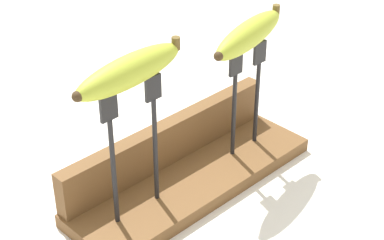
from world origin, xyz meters
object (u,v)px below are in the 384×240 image
object	(u,v)px
fork_stand_right	(246,90)
banana_raised_left	(130,71)
banana_raised_right	(249,34)

from	to	relation	value
fork_stand_right	banana_raised_left	xyz separation A→B (m)	(-0.23, -0.00, 0.12)
banana_raised_left	banana_raised_right	xyz separation A→B (m)	(0.23, -0.00, -0.02)
fork_stand_right	banana_raised_right	xyz separation A→B (m)	(-0.00, -0.00, 0.09)
fork_stand_right	banana_raised_right	distance (m)	0.09
banana_raised_left	banana_raised_right	bearing A→B (deg)	-0.00
banana_raised_right	fork_stand_right	bearing A→B (deg)	12.48
fork_stand_right	banana_raised_right	bearing A→B (deg)	-167.52
fork_stand_right	banana_raised_left	distance (m)	0.26
banana_raised_left	banana_raised_right	size ratio (longest dim) A/B	0.98
fork_stand_right	banana_raised_right	world-z (taller)	banana_raised_right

